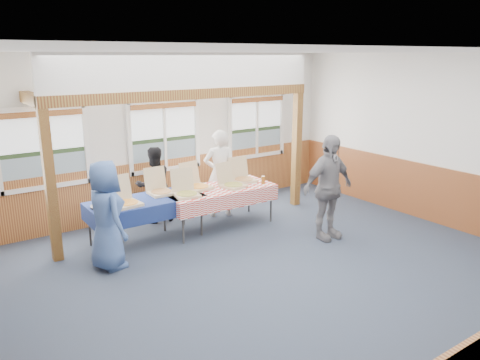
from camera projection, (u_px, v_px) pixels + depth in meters
The scene contains 26 objects.
floor at pixel (271, 272), 7.01m from camera, with size 8.00×8.00×0.00m, color #293042.
ceiling at pixel (275, 51), 6.18m from camera, with size 8.00×8.00×0.00m, color white.
wall_back at pixel (163, 135), 9.37m from camera, with size 8.00×8.00×0.00m, color silver.
wall_right at pixel (439, 140), 8.81m from camera, with size 8.00×8.00×0.00m, color silver.
wainscot_back at pixel (166, 186), 9.62m from camera, with size 7.98×0.05×1.10m, color brown.
wainscot_right at pixel (432, 194), 9.06m from camera, with size 0.05×6.98×1.10m, color brown.
window_left at pixel (43, 143), 8.05m from camera, with size 1.56×0.10×1.46m.
window_mid at pixel (164, 131), 9.32m from camera, with size 1.56×0.10×1.46m.
window_right at pixel (257, 122), 10.59m from camera, with size 1.56×0.10×1.46m.
post_left at pixel (50, 187), 7.15m from camera, with size 0.15×0.15×2.40m, color #562813.
post_right at pixel (297, 150), 9.90m from camera, with size 0.15×0.15×2.40m, color #562813.
cross_beam at pixel (192, 94), 8.19m from camera, with size 5.15×0.18×0.18m, color #562813.
table_left at pixel (146, 202), 8.04m from camera, with size 2.14×1.43×0.76m.
table_right at pixel (219, 190), 8.72m from camera, with size 2.23×1.31×0.76m.
pizza_box_a at pixel (125, 201), 7.70m from camera, with size 0.47×0.55×0.46m.
pizza_box_b at pixel (160, 190), 8.33m from camera, with size 0.41×0.50×0.44m.
pizza_box_c at pixel (186, 192), 8.21m from camera, with size 0.49×0.57×0.45m.
pizza_box_d at pixel (197, 185), 8.65m from camera, with size 0.51×0.58×0.47m.
pizza_box_e at pixel (232, 183), 8.76m from camera, with size 0.48×0.55×0.44m.
pizza_box_f at pixel (243, 178), 9.17m from camera, with size 0.46×0.54×0.44m.
veggie_tray at pixel (103, 205), 7.61m from camera, with size 0.40×0.40×0.09m.
drink_glass at pixel (263, 180), 8.96m from camera, with size 0.07×0.07×0.15m, color brown.
woman_white at pixel (220, 173), 9.28m from camera, with size 0.64×0.42×1.76m, color silver.
woman_black at pixel (154, 185), 8.99m from camera, with size 0.72×0.56×1.48m, color black.
man_blue at pixel (106, 215), 6.98m from camera, with size 0.82×0.53×1.67m, color #3B5994.
person_grey at pixel (328, 188), 8.10m from camera, with size 1.09×0.45×1.86m, color slate.
Camera 1 is at (-4.05, -5.00, 3.16)m, focal length 35.00 mm.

